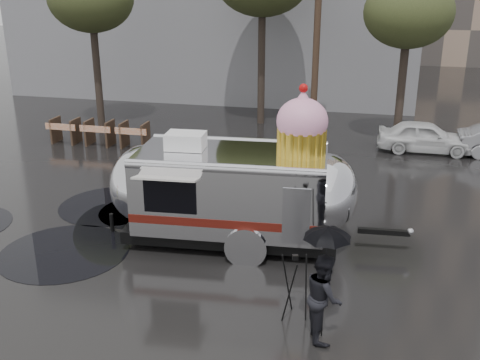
# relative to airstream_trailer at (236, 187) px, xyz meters

# --- Properties ---
(ground) EXTENTS (120.00, 120.00, 0.00)m
(ground) POSITION_rel_airstream_trailer_xyz_m (-1.80, -2.81, -1.46)
(ground) COLOR black
(ground) RESTS_ON ground
(puddles) EXTENTS (7.22, 6.14, 0.01)m
(puddles) POSITION_rel_airstream_trailer_xyz_m (-4.65, -0.02, -1.46)
(puddles) COLOR black
(puddles) RESTS_ON ground
(utility_pole) EXTENTS (1.60, 0.28, 9.00)m
(utility_pole) POSITION_rel_airstream_trailer_xyz_m (0.70, 11.19, 3.16)
(utility_pole) COLOR #473323
(utility_pole) RESTS_ON ground
(tree_right) EXTENTS (3.36, 3.36, 6.42)m
(tree_right) POSITION_rel_airstream_trailer_xyz_m (4.20, 10.19, 3.60)
(tree_right) COLOR #382D26
(tree_right) RESTS_ON ground
(barricade_row) EXTENTS (4.30, 0.80, 1.00)m
(barricade_row) POSITION_rel_airstream_trailer_xyz_m (-7.35, 7.15, -0.94)
(barricade_row) COLOR #473323
(barricade_row) RESTS_ON ground
(airstream_trailer) EXTENTS (7.72, 3.28, 4.16)m
(airstream_trailer) POSITION_rel_airstream_trailer_xyz_m (0.00, 0.00, 0.00)
(airstream_trailer) COLOR silver
(airstream_trailer) RESTS_ON ground
(person_right) EXTENTS (0.65, 0.91, 1.70)m
(person_right) POSITION_rel_airstream_trailer_xyz_m (2.52, -3.56, -0.61)
(person_right) COLOR black
(person_right) RESTS_ON ground
(umbrella_black) EXTENTS (1.06, 1.06, 2.27)m
(umbrella_black) POSITION_rel_airstream_trailer_xyz_m (2.52, -3.56, 0.45)
(umbrella_black) COLOR black
(umbrella_black) RESTS_ON ground
(tripod) EXTENTS (0.55, 0.55, 1.38)m
(tripod) POSITION_rel_airstream_trailer_xyz_m (1.91, -3.04, -0.67)
(tripod) COLOR black
(tripod) RESTS_ON ground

